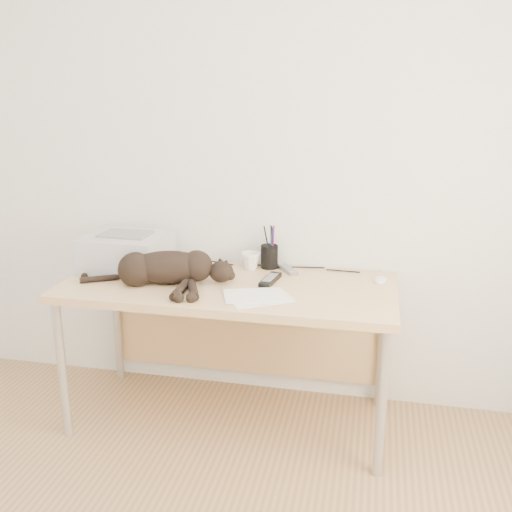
% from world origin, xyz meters
% --- Properties ---
extents(wall_back, '(3.50, 0.00, 3.50)m').
position_xyz_m(wall_back, '(0.00, 1.75, 1.30)').
color(wall_back, white).
rests_on(wall_back, floor).
extents(desk, '(1.60, 0.70, 0.74)m').
position_xyz_m(desk, '(0.00, 1.48, 0.61)').
color(desk, '#D4B97C').
rests_on(desk, floor).
extents(printer, '(0.42, 0.36, 0.19)m').
position_xyz_m(printer, '(-0.57, 1.50, 0.83)').
color(printer, silver).
rests_on(printer, desk).
extents(papers, '(0.36, 0.31, 0.01)m').
position_xyz_m(papers, '(0.18, 1.23, 0.74)').
color(papers, white).
rests_on(papers, desk).
extents(cat, '(0.75, 0.37, 0.17)m').
position_xyz_m(cat, '(-0.30, 1.32, 0.81)').
color(cat, black).
rests_on(cat, desk).
extents(mug, '(0.14, 0.14, 0.09)m').
position_xyz_m(mug, '(0.06, 1.63, 0.79)').
color(mug, white).
rests_on(mug, desk).
extents(pen_cup, '(0.09, 0.09, 0.23)m').
position_xyz_m(pen_cup, '(0.15, 1.68, 0.80)').
color(pen_cup, black).
rests_on(pen_cup, desk).
extents(remote_grey, '(0.13, 0.16, 0.02)m').
position_xyz_m(remote_grey, '(0.25, 1.64, 0.75)').
color(remote_grey, gray).
rests_on(remote_grey, desk).
extents(remote_black, '(0.08, 0.20, 0.02)m').
position_xyz_m(remote_black, '(0.19, 1.46, 0.75)').
color(remote_black, black).
rests_on(remote_black, desk).
extents(mouse, '(0.08, 0.12, 0.04)m').
position_xyz_m(mouse, '(0.72, 1.59, 0.76)').
color(mouse, white).
rests_on(mouse, desk).
extents(cable_tangle, '(1.36, 0.07, 0.01)m').
position_xyz_m(cable_tangle, '(0.00, 1.70, 0.75)').
color(cable_tangle, black).
rests_on(cable_tangle, desk).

